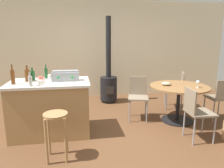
# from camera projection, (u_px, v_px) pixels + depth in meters

# --- Properties ---
(ground_plane) EXTENTS (8.80, 8.80, 0.00)m
(ground_plane) POSITION_uv_depth(u_px,v_px,m) (105.00, 134.00, 3.64)
(ground_plane) COLOR brown
(back_wall) EXTENTS (8.00, 0.10, 2.70)m
(back_wall) POSITION_uv_depth(u_px,v_px,m) (92.00, 49.00, 5.83)
(back_wall) COLOR beige
(back_wall) RESTS_ON ground_plane
(kitchen_island) EXTENTS (1.35, 0.83, 0.93)m
(kitchen_island) POSITION_uv_depth(u_px,v_px,m) (51.00, 108.00, 3.59)
(kitchen_island) COLOR #A37A4C
(kitchen_island) RESTS_ON ground_plane
(wooden_stool) EXTENTS (0.33, 0.33, 0.67)m
(wooden_stool) POSITION_uv_depth(u_px,v_px,m) (56.00, 126.00, 2.79)
(wooden_stool) COLOR #A37A4C
(wooden_stool) RESTS_ON ground_plane
(dining_table) EXTENTS (1.15, 1.15, 0.74)m
(dining_table) POSITION_uv_depth(u_px,v_px,m) (179.00, 94.00, 4.10)
(dining_table) COLOR black
(dining_table) RESTS_ON ground_plane
(folding_chair_near) EXTENTS (0.51, 0.51, 0.88)m
(folding_chair_near) POSITION_uv_depth(u_px,v_px,m) (177.00, 87.00, 4.90)
(folding_chair_near) COLOR #7F705B
(folding_chair_near) RESTS_ON ground_plane
(folding_chair_far) EXTENTS (0.49, 0.49, 0.87)m
(folding_chair_far) POSITION_uv_depth(u_px,v_px,m) (138.00, 94.00, 4.25)
(folding_chair_far) COLOR #7F705B
(folding_chair_far) RESTS_ON ground_plane
(folding_chair_left) EXTENTS (0.42, 0.42, 0.87)m
(folding_chair_left) POSITION_uv_depth(u_px,v_px,m) (196.00, 110.00, 3.32)
(folding_chair_left) COLOR #7F705B
(folding_chair_left) RESTS_ON ground_plane
(folding_chair_right) EXTENTS (0.42, 0.42, 0.86)m
(folding_chair_right) POSITION_uv_depth(u_px,v_px,m) (220.00, 96.00, 4.15)
(folding_chair_right) COLOR #7F705B
(folding_chair_right) RESTS_ON ground_plane
(wood_stove) EXTENTS (0.44, 0.45, 2.19)m
(wood_stove) POSITION_uv_depth(u_px,v_px,m) (109.00, 82.00, 5.39)
(wood_stove) COLOR black
(wood_stove) RESTS_ON ground_plane
(toolbox) EXTENTS (0.46, 0.22, 0.18)m
(toolbox) POSITION_uv_depth(u_px,v_px,m) (66.00, 76.00, 3.55)
(toolbox) COLOR gray
(toolbox) RESTS_ON kitchen_island
(bottle_0) EXTENTS (0.06, 0.06, 0.22)m
(bottle_0) POSITION_uv_depth(u_px,v_px,m) (30.00, 81.00, 3.14)
(bottle_0) COLOR #B7B2AD
(bottle_0) RESTS_ON kitchen_island
(bottle_1) EXTENTS (0.06, 0.06, 0.32)m
(bottle_1) POSITION_uv_depth(u_px,v_px,m) (13.00, 77.00, 3.26)
(bottle_1) COLOR #603314
(bottle_1) RESTS_ON kitchen_island
(bottle_2) EXTENTS (0.08, 0.08, 0.28)m
(bottle_2) POSITION_uv_depth(u_px,v_px,m) (27.00, 75.00, 3.47)
(bottle_2) COLOR #603314
(bottle_2) RESTS_ON kitchen_island
(bottle_3) EXTENTS (0.06, 0.06, 0.25)m
(bottle_3) POSITION_uv_depth(u_px,v_px,m) (46.00, 73.00, 3.76)
(bottle_3) COLOR #194C23
(bottle_3) RESTS_ON kitchen_island
(bottle_4) EXTENTS (0.08, 0.08, 0.23)m
(bottle_4) POSITION_uv_depth(u_px,v_px,m) (33.00, 75.00, 3.56)
(bottle_4) COLOR #194C23
(bottle_4) RESTS_ON kitchen_island
(cup_0) EXTENTS (0.11, 0.07, 0.10)m
(cup_0) POSITION_uv_depth(u_px,v_px,m) (41.00, 79.00, 3.44)
(cup_0) COLOR #DB6651
(cup_0) RESTS_ON kitchen_island
(cup_1) EXTENTS (0.11, 0.08, 0.08)m
(cup_1) POSITION_uv_depth(u_px,v_px,m) (40.00, 83.00, 3.22)
(cup_1) COLOR white
(cup_1) RESTS_ON kitchen_island
(cup_2) EXTENTS (0.12, 0.08, 0.08)m
(cup_2) POSITION_uv_depth(u_px,v_px,m) (50.00, 77.00, 3.70)
(cup_2) COLOR white
(cup_2) RESTS_ON kitchen_island
(wine_glass) EXTENTS (0.07, 0.07, 0.14)m
(wine_glass) POSITION_uv_depth(u_px,v_px,m) (198.00, 82.00, 3.86)
(wine_glass) COLOR silver
(wine_glass) RESTS_ON dining_table
(serving_bowl) EXTENTS (0.18, 0.18, 0.07)m
(serving_bowl) POSITION_uv_depth(u_px,v_px,m) (166.00, 84.00, 4.10)
(serving_bowl) COLOR tan
(serving_bowl) RESTS_ON dining_table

